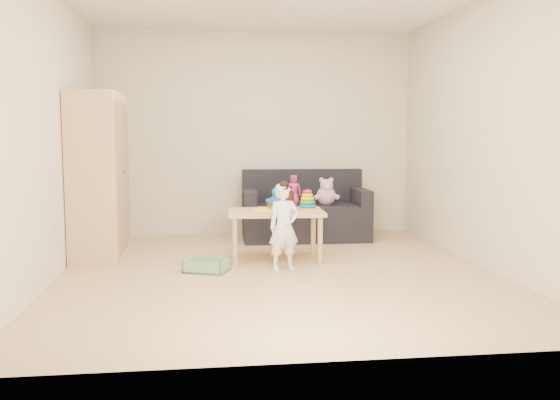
{
  "coord_description": "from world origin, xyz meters",
  "views": [
    {
      "loc": [
        -0.66,
        -5.4,
        1.25
      ],
      "look_at": [
        0.05,
        0.25,
        0.65
      ],
      "focal_mm": 38.0,
      "sensor_mm": 36.0,
      "label": 1
    }
  ],
  "objects": [
    {
      "name": "wardrobe",
      "position": [
        -1.75,
        0.86,
        0.85
      ],
      "size": [
        0.47,
        0.95,
        1.7
      ],
      "primitive_type": "cube",
      "color": "#ECB881",
      "rests_on": "ground"
    },
    {
      "name": "ring_stacker",
      "position": [
        0.38,
        0.6,
        0.59
      ],
      "size": [
        0.18,
        0.18,
        0.2
      ],
      "color": "#E5A50C",
      "rests_on": "play_table"
    },
    {
      "name": "storage_bin",
      "position": [
        -0.66,
        0.1,
        0.06
      ],
      "size": [
        0.46,
        0.41,
        0.11
      ],
      "primitive_type": null,
      "rotation": [
        0.0,
        0.0,
        -0.38
      ],
      "color": "#7AA577",
      "rests_on": "ground"
    },
    {
      "name": "brown_bottle",
      "position": [
        0.22,
        0.73,
        0.61
      ],
      "size": [
        0.08,
        0.08,
        0.23
      ],
      "color": "black",
      "rests_on": "play_table"
    },
    {
      "name": "play_table",
      "position": [
        0.05,
        0.57,
        0.25
      ],
      "size": [
        0.99,
        0.65,
        0.51
      ],
      "primitive_type": "cube",
      "rotation": [
        0.0,
        0.0,
        -0.04
      ],
      "color": "tan",
      "rests_on": "ground"
    },
    {
      "name": "doll",
      "position": [
        0.4,
        1.72,
        0.61
      ],
      "size": [
        0.21,
        0.18,
        0.36
      ],
      "primitive_type": "imported",
      "rotation": [
        0.0,
        0.0,
        -0.35
      ],
      "color": "#E62B7A",
      "rests_on": "sofa"
    },
    {
      "name": "wooden_figure",
      "position": [
        -0.01,
        0.59,
        0.56
      ],
      "size": [
        0.04,
        0.03,
        0.1
      ],
      "primitive_type": null,
      "rotation": [
        0.0,
        0.0,
        -0.05
      ],
      "color": "brown",
      "rests_on": "play_table"
    },
    {
      "name": "sofa",
      "position": [
        0.55,
        1.74,
        0.21
      ],
      "size": [
        1.55,
        0.8,
        0.43
      ],
      "primitive_type": "cube",
      "rotation": [
        0.0,
        0.0,
        -0.03
      ],
      "color": "black",
      "rests_on": "ground"
    },
    {
      "name": "toddler",
      "position": [
        0.07,
        0.07,
        0.4
      ],
      "size": [
        0.33,
        0.26,
        0.8
      ],
      "primitive_type": "imported",
      "rotation": [
        0.0,
        0.0,
        0.23
      ],
      "color": "white",
      "rests_on": "ground"
    },
    {
      "name": "blue_plush",
      "position": [
        0.08,
        0.76,
        0.62
      ],
      "size": [
        0.22,
        0.2,
        0.23
      ],
      "primitive_type": null,
      "rotation": [
        0.0,
        0.0,
        0.28
      ],
      "color": "#1C6BFC",
      "rests_on": "play_table"
    },
    {
      "name": "yellow_book",
      "position": [
        -0.05,
        0.66,
        0.52
      ],
      "size": [
        0.27,
        0.27,
        0.02
      ],
      "primitive_type": "cube",
      "rotation": [
        0.0,
        0.0,
        -0.34
      ],
      "color": "yellow",
      "rests_on": "play_table"
    },
    {
      "name": "room",
      "position": [
        0.0,
        0.0,
        1.3
      ],
      "size": [
        4.5,
        4.5,
        4.5
      ],
      "color": "tan",
      "rests_on": "ground"
    },
    {
      "name": "pink_bear",
      "position": [
        0.8,
        1.67,
        0.57
      ],
      "size": [
        0.29,
        0.27,
        0.28
      ],
      "primitive_type": null,
      "rotation": [
        0.0,
        0.0,
        0.24
      ],
      "color": "#D29BA7",
      "rests_on": "sofa"
    }
  ]
}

